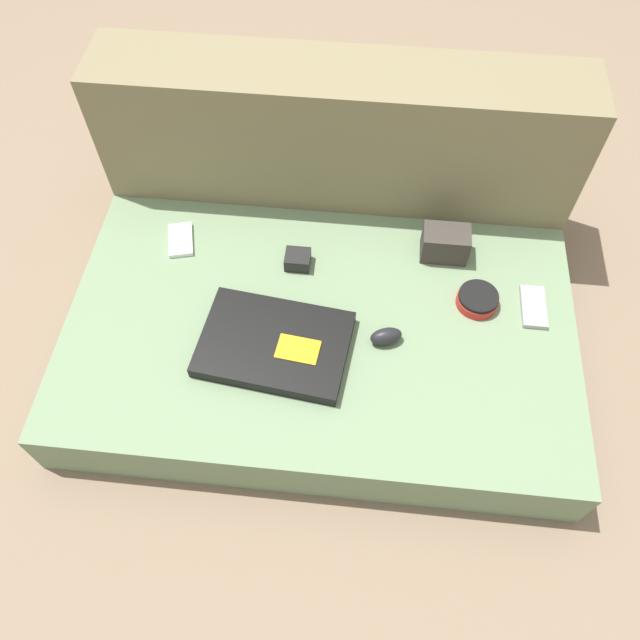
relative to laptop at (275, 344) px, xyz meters
The scene contains 10 objects.
ground_plane 0.19m from the laptop, 37.22° to the left, with size 8.00×8.00×0.00m, color #7A6651.
couch_seat 0.14m from the laptop, 37.22° to the left, with size 1.14×0.68×0.14m.
couch_backrest 0.52m from the laptop, 79.84° to the left, with size 1.14×0.20×0.48m.
laptop is the anchor object (origin of this frame).
computer_mouse 0.24m from the laptop, 10.06° to the left, with size 0.08×0.06×0.04m.
speaker_puck 0.47m from the laptop, 20.45° to the left, with size 0.09×0.09×0.03m.
phone_silver 0.39m from the laptop, 134.58° to the left, with size 0.08×0.11×0.01m.
phone_black 0.59m from the laptop, 16.07° to the left, with size 0.05×0.11×0.01m.
camera_pouch 0.47m from the laptop, 39.73° to the left, with size 0.11×0.07×0.08m.
charger_brick 0.24m from the laptop, 84.84° to the left, with size 0.06×0.05×0.04m.
Camera 1 is at (0.08, -0.75, 1.31)m, focal length 35.00 mm.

